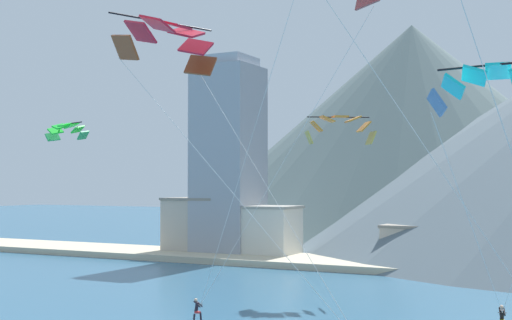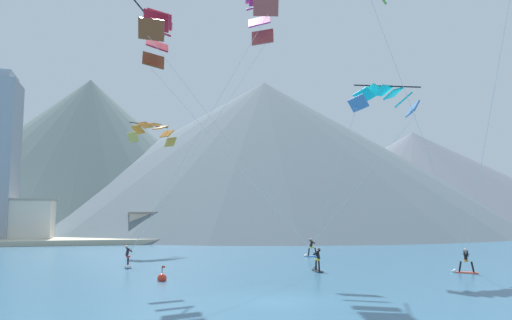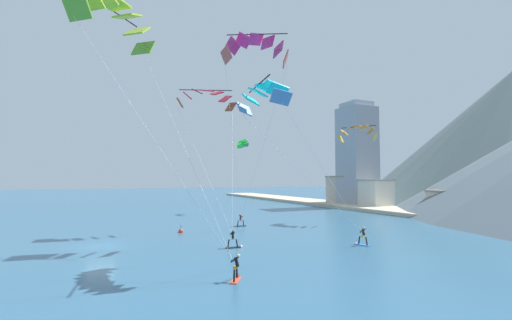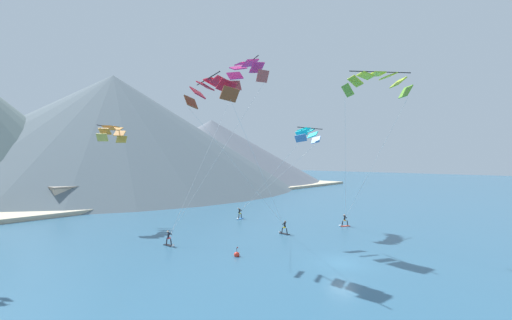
% 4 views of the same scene
% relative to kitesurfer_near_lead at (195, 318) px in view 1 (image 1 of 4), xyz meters
% --- Properties ---
extents(kitesurfer_near_lead, '(0.55, 1.74, 1.74)m').
position_rel_kitesurfer_near_lead_xyz_m(kitesurfer_near_lead, '(0.00, 0.00, 0.00)').
color(kitesurfer_near_lead, black).
rests_on(kitesurfer_near_lead, ground).
extents(parafoil_kite_near_trail, '(12.90, 7.61, 16.32)m').
position_rel_kitesurfer_near_lead_xyz_m(parafoil_kite_near_trail, '(1.54, -5.04, 15.95)').
color(parafoil_kite_near_trail, brown).
extents(parafoil_kite_mid_center, '(5.99, 12.47, 12.39)m').
position_rel_kitesurfer_near_lead_xyz_m(parafoil_kite_mid_center, '(18.63, -5.49, 12.32)').
color(parafoil_kite_mid_center, '#4474B0').
extents(parafoil_kite_distant_high_outer, '(5.69, 4.51, 2.40)m').
position_rel_kitesurfer_near_lead_xyz_m(parafoil_kite_distant_high_outer, '(2.50, 18.12, 12.92)').
color(parafoil_kite_distant_high_outer, gold).
extents(parafoil_kite_distant_low_drift, '(4.36, 1.84, 1.55)m').
position_rel_kitesurfer_near_lead_xyz_m(parafoil_kite_distant_low_drift, '(-17.49, 7.75, 12.63)').
color(parafoil_kite_distant_low_drift, green).
extents(shoreline_strip, '(180.00, 10.00, 0.70)m').
position_rel_kitesurfer_near_lead_xyz_m(shoreline_strip, '(6.82, 33.54, -0.15)').
color(shoreline_strip, beige).
rests_on(shoreline_strip, ground).
extents(shore_building_harbour_front, '(8.12, 5.65, 4.33)m').
position_rel_kitesurfer_near_lead_xyz_m(shore_building_harbour_front, '(4.25, 37.87, 1.67)').
color(shore_building_harbour_front, beige).
rests_on(shore_building_harbour_front, ground).
extents(shore_building_promenade_mid, '(7.25, 6.47, 6.98)m').
position_rel_kitesurfer_near_lead_xyz_m(shore_building_promenade_mid, '(-22.81, 36.63, 3.00)').
color(shore_building_promenade_mid, '#B7AD9E').
rests_on(shore_building_promenade_mid, ground).
extents(shore_building_quay_east, '(9.52, 5.57, 6.13)m').
position_rel_kitesurfer_near_lead_xyz_m(shore_building_quay_east, '(-14.64, 36.39, 2.57)').
color(shore_building_quay_east, silver).
rests_on(shore_building_quay_east, ground).
extents(highrise_tower, '(7.00, 7.00, 23.88)m').
position_rel_kitesurfer_near_lead_xyz_m(highrise_tower, '(-18.85, 36.93, 11.23)').
color(highrise_tower, '#999EA8').
rests_on(highrise_tower, ground).
extents(mountain_peak_west_ridge, '(82.20, 82.20, 35.91)m').
position_rel_kitesurfer_near_lead_xyz_m(mountain_peak_west_ridge, '(-9.03, 82.98, 17.45)').
color(mountain_peak_west_ridge, slate).
rests_on(mountain_peak_west_ridge, ground).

